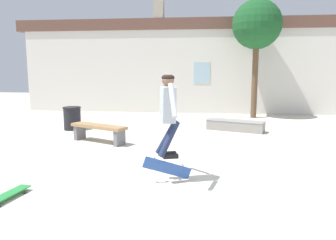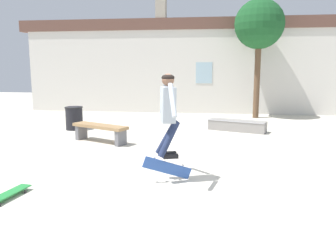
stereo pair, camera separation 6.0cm
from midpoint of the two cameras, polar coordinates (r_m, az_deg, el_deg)
name	(u,v)px [view 2 (the right image)]	position (r m, az deg, el deg)	size (l,w,h in m)	color
ground_plane	(172,187)	(5.60, 1.03, -11.57)	(40.00, 40.00, 0.00)	beige
building_backdrop	(197,64)	(14.59, 5.18, 9.64)	(16.16, 0.52, 4.93)	beige
tree_right	(259,25)	(13.62, 15.74, 15.59)	(1.91, 1.91, 4.61)	brown
park_bench	(100,129)	(8.95, -11.57, -1.62)	(1.69, 1.07, 0.48)	#99754C
skate_ledge	(237,126)	(10.61, 12.08, -0.95)	(1.84, 1.06, 0.35)	gray
trash_bin	(74,117)	(11.02, -15.88, 0.42)	(0.58, 0.58, 0.74)	black
skater	(168,108)	(5.57, 0.32, 2.07)	(0.47, 1.22, 1.45)	#9EA8B2
skateboard_flipping	(167,168)	(5.74, 0.17, -8.32)	(0.84, 0.33, 0.47)	#2D519E
skateboard_resting	(7,194)	(5.65, -25.94, -11.59)	(0.32, 0.89, 0.08)	#237F38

